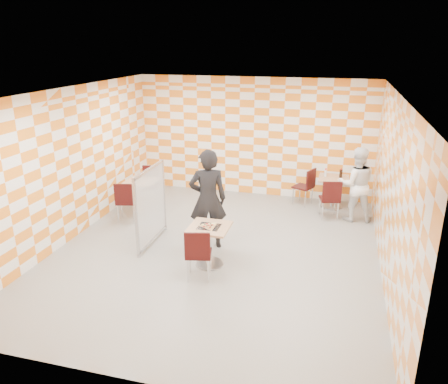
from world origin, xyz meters
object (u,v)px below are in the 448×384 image
(chair_main_front, at_px, (198,251))
(partition, at_px, (151,206))
(man_dark, at_px, (208,199))
(chair_empty_near, at_px, (126,199))
(chair_second_front, at_px, (331,197))
(main_table, at_px, (209,239))
(chair_second_side, at_px, (307,184))
(chair_empty_far, at_px, (151,182))
(man_white, at_px, (356,184))
(soda_bottle, at_px, (341,174))
(empty_table, at_px, (142,190))
(second_table, at_px, (333,187))
(sport_bottle, at_px, (326,173))

(chair_main_front, bearing_deg, partition, 139.28)
(chair_main_front, height_order, man_dark, man_dark)
(partition, bearing_deg, chair_empty_near, 139.99)
(chair_second_front, bearing_deg, main_table, -126.29)
(chair_main_front, relative_size, chair_second_side, 1.00)
(chair_empty_far, bearing_deg, man_white, 1.92)
(chair_main_front, bearing_deg, soda_bottle, 61.86)
(chair_second_front, distance_m, soda_bottle, 0.90)
(chair_second_front, xyz_separation_m, chair_empty_near, (-4.34, -1.32, 0.00))
(empty_table, bearing_deg, main_table, -42.64)
(second_table, distance_m, empty_table, 4.55)
(man_dark, bearing_deg, sport_bottle, -147.81)
(soda_bottle, bearing_deg, sport_bottle, 178.12)
(second_table, relative_size, chair_empty_far, 0.81)
(empty_table, height_order, man_dark, man_dark)
(partition, bearing_deg, empty_table, 121.22)
(second_table, height_order, chair_second_front, chair_second_front)
(chair_empty_near, height_order, man_dark, man_dark)
(second_table, height_order, man_dark, man_dark)
(soda_bottle, bearing_deg, chair_second_side, -175.84)
(partition, relative_size, man_white, 0.93)
(chair_main_front, height_order, man_white, man_white)
(chair_empty_far, relative_size, man_dark, 0.47)
(partition, height_order, soda_bottle, partition)
(chair_empty_far, relative_size, soda_bottle, 4.02)
(chair_empty_near, xyz_separation_m, man_white, (4.87, 1.45, 0.29))
(soda_bottle, bearing_deg, man_white, -64.04)
(chair_second_side, distance_m, chair_empty_near, 4.30)
(second_table, relative_size, chair_empty_near, 0.81)
(man_white, bearing_deg, chair_empty_far, -7.76)
(chair_second_side, xyz_separation_m, partition, (-2.77, -2.91, 0.25))
(chair_main_front, xyz_separation_m, partition, (-1.34, 1.15, 0.25))
(empty_table, xyz_separation_m, soda_bottle, (4.48, 1.44, 0.34))
(man_dark, xyz_separation_m, sport_bottle, (2.07, 2.85, -0.14))
(empty_table, distance_m, chair_second_side, 3.95)
(sport_bottle, bearing_deg, chair_empty_far, -168.16)
(chair_empty_near, distance_m, chair_empty_far, 1.29)
(chair_second_front, bearing_deg, second_table, 87.43)
(man_white, bearing_deg, empty_table, -0.94)
(chair_second_front, bearing_deg, empty_table, -171.91)
(chair_second_front, height_order, sport_bottle, sport_bottle)
(chair_second_side, distance_m, soda_bottle, 0.84)
(man_dark, bearing_deg, partition, -15.02)
(chair_second_side, relative_size, man_dark, 0.47)
(empty_table, height_order, chair_second_front, chair_second_front)
(main_table, xyz_separation_m, sport_bottle, (1.83, 3.56, 0.33))
(partition, distance_m, man_white, 4.50)
(main_table, xyz_separation_m, soda_bottle, (2.18, 3.55, 0.34))
(partition, bearing_deg, man_white, 30.33)
(main_table, bearing_deg, chair_empty_far, 130.83)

